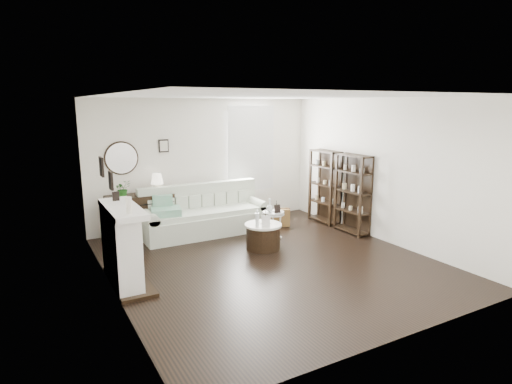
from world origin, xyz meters
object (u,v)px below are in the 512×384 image
dresser (140,216)px  drum_table (263,236)px  pedestal_table (273,214)px  sofa (204,217)px

dresser → drum_table: size_ratio=1.89×
drum_table → pedestal_table: size_ratio=1.28×
sofa → dresser: 1.26m
dresser → sofa: bearing=-18.2°
drum_table → pedestal_table: pedestal_table is taller
sofa → drum_table: bearing=-69.0°
sofa → pedestal_table: (1.07, -0.95, 0.15)m
sofa → dresser: size_ratio=2.00×
sofa → drum_table: 1.54m
dresser → pedestal_table: size_ratio=2.42×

